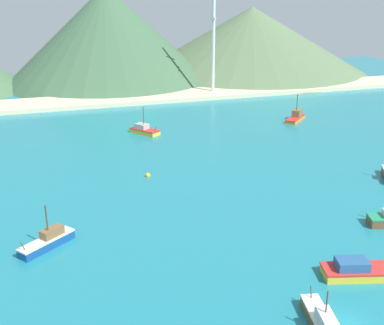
% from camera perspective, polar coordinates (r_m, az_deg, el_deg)
% --- Properties ---
extents(ground, '(260.00, 280.00, 0.50)m').
position_cam_1_polar(ground, '(75.71, 4.36, -5.09)').
color(ground, teal).
extents(fishing_boat_0, '(3.96, 9.15, 4.82)m').
position_cam_1_polar(fishing_boat_0, '(50.92, 15.03, -17.75)').
color(fishing_boat_0, brown).
rests_on(fishing_boat_0, ground).
extents(fishing_boat_1, '(7.42, 6.25, 5.80)m').
position_cam_1_polar(fishing_boat_1, '(65.96, -16.34, -8.71)').
color(fishing_boat_1, '#14478C').
rests_on(fishing_boat_1, ground).
extents(fishing_boat_2, '(8.14, 7.89, 6.54)m').
position_cam_1_polar(fishing_boat_2, '(126.17, 11.93, 5.18)').
color(fishing_boat_2, orange).
rests_on(fishing_boat_2, ground).
extents(fishing_boat_8, '(9.12, 5.40, 2.19)m').
position_cam_1_polar(fishing_boat_8, '(60.60, 18.68, -11.73)').
color(fishing_boat_8, gold).
rests_on(fishing_boat_8, ground).
extents(fishing_boat_10, '(6.38, 7.40, 6.21)m').
position_cam_1_polar(fishing_boat_10, '(112.50, -5.56, 3.76)').
color(fishing_boat_10, gold).
rests_on(fishing_boat_10, ground).
extents(buoy_1, '(0.94, 0.94, 0.94)m').
position_cam_1_polar(buoy_1, '(86.84, -5.13, -1.50)').
color(buoy_1, gold).
rests_on(buoy_1, ground).
extents(beach_strip, '(247.00, 14.66, 1.20)m').
position_cam_1_polar(beach_strip, '(146.89, -7.39, 7.34)').
color(beach_strip, beige).
rests_on(beach_strip, ground).
extents(hill_central, '(71.28, 71.28, 32.21)m').
position_cam_1_polar(hill_central, '(176.86, -9.74, 14.36)').
color(hill_central, '#3D6042').
rests_on(hill_central, ground).
extents(hill_east, '(88.92, 88.92, 24.72)m').
position_cam_1_polar(hill_east, '(196.98, 6.87, 13.90)').
color(hill_east, '#56704C').
rests_on(hill_east, ground).
extents(radio_tower, '(3.68, 2.95, 36.84)m').
position_cam_1_polar(radio_tower, '(151.99, 2.50, 14.82)').
color(radio_tower, silver).
rests_on(radio_tower, ground).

